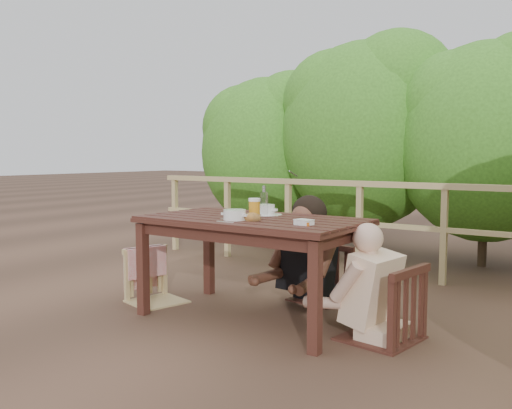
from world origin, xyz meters
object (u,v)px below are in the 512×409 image
Objects in this scene: woman at (322,220)px; butter_tub at (304,223)px; diner_right at (386,246)px; chair_far at (320,250)px; chair_right at (381,268)px; soup_near at (235,216)px; table at (252,269)px; chair_left at (156,253)px; soup_far at (264,210)px; beer_glass at (254,210)px; tumbler at (257,219)px; bottle at (264,202)px; bread_roll at (252,218)px.

woman is 1.04m from butter_tub.
woman is at bearing 59.34° from diner_right.
chair_right reaches higher than chair_far.
diner_right is 1.12m from soup_near.
chair_left is (-0.96, -0.09, 0.05)m from table.
soup_near is at bearing 87.40° from woman.
soup_far is 0.32m from beer_glass.
butter_tub is at bearing -78.59° from chair_left.
diner_right is 0.93m from tumbler.
butter_tub is (0.60, -0.40, -0.02)m from soup_far.
bottle reaches higher than chair_left.
bread_roll is 0.36m from bottle.
chair_right is (0.84, -0.68, 0.06)m from chair_far.
chair_far is at bearing 60.15° from diner_right.
chair_right reaches higher than soup_far.
tumbler is (0.19, 0.01, -0.01)m from soup_near.
soup_near is 0.45m from soup_far.
butter_tub is at bearing 119.21° from woman.
bottle reaches higher than bread_roll.
bread_roll is (1.08, -0.08, 0.38)m from chair_left.
soup_far is (-1.07, 0.13, 0.33)m from chair_right.
bottle reaches higher than beer_glass.
diner_right reaches higher than bottle.
beer_glass is at bearing -75.15° from bottle.
woman is at bearing 79.50° from soup_near.
chair_far is at bearing 79.30° from soup_near.
soup_near is 0.17m from beer_glass.
bread_roll is at bearing -167.89° from butter_tub.
diner_right is 5.17× the size of bottle.
diner_right reaches higher than bread_roll.
chair_left and soup_near have the same top height.
woman reaches higher than diner_right.
table is at bearing 125.33° from bread_roll.
chair_right is 5.84× the size of beer_glass.
woman is 0.99m from bread_roll.
diner_right is at bearing 9.67° from beer_glass.
chair_left is 3.11× the size of soup_near.
soup_near is 0.19m from tumbler.
chair_right is 3.46× the size of soup_far.
bread_roll is (0.17, -0.41, -0.01)m from soup_far.
bottle is 0.41m from tumbler.
bottle is at bearing -55.90° from soup_far.
chair_far reaches higher than tumbler.
chair_right is 1.10m from bottle.
butter_tub is (0.57, 0.05, -0.02)m from soup_near.
tumbler is at bearing -23.12° from bread_roll.
diner_right is at bearing -2.73° from bottle.
chair_right is at bearing 5.90° from table.
table is at bearing -94.81° from chair_far.
soup_far is (-1.10, 0.13, 0.17)m from diner_right.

